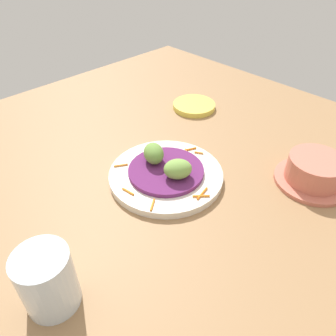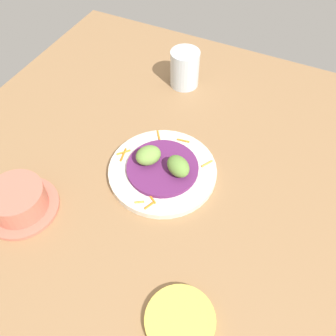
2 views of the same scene
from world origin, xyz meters
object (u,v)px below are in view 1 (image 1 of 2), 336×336
object	(u,v)px
guac_scoop_center	(178,169)
water_glass	(47,280)
guac_scoop_left	(155,154)
main_plate	(166,175)
side_plate_small	(194,106)
terracotta_bowl	(314,172)

from	to	relation	value
guac_scoop_center	water_glass	distance (cm)	30.16
guac_scoop_left	main_plate	bearing A→B (deg)	89.55
main_plate	water_glass	size ratio (longest dim) A/B	2.39
water_glass	main_plate	bearing A→B (deg)	-164.58
main_plate	side_plate_small	bearing A→B (deg)	-148.61
side_plate_small	guac_scoop_center	bearing A→B (deg)	36.28
side_plate_small	terracotta_bowl	size ratio (longest dim) A/B	0.78
main_plate	water_glass	world-z (taller)	water_glass
terracotta_bowl	water_glass	size ratio (longest dim) A/B	1.52
guac_scoop_left	side_plate_small	distance (cm)	29.46
main_plate	guac_scoop_left	xyz separation A→B (cm)	(-0.03, -3.28, 3.57)
guac_scoop_center	terracotta_bowl	distance (cm)	27.09
side_plate_small	water_glass	distance (cm)	61.26
side_plate_small	terracotta_bowl	distance (cm)	37.99
side_plate_small	water_glass	xyz separation A→B (cm)	(56.09, 24.27, 4.13)
main_plate	side_plate_small	distance (cm)	30.84
side_plate_small	water_glass	world-z (taller)	water_glass
main_plate	guac_scoop_center	xyz separation A→B (cm)	(0.03, 3.28, 3.47)
terracotta_bowl	main_plate	bearing A→B (deg)	-46.77
guac_scoop_center	side_plate_small	world-z (taller)	guac_scoop_center
guac_scoop_left	terracotta_bowl	size ratio (longest dim) A/B	0.37
main_plate	terracotta_bowl	bearing A→B (deg)	133.23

